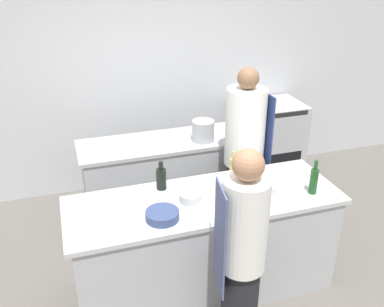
% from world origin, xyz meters
% --- Properties ---
extents(ground_plane, '(16.00, 16.00, 0.00)m').
position_xyz_m(ground_plane, '(0.00, 0.00, 0.00)').
color(ground_plane, '#605B56').
extents(wall_back, '(8.00, 0.06, 2.80)m').
position_xyz_m(wall_back, '(0.00, 2.13, 1.40)').
color(wall_back, silver).
rests_on(wall_back, ground_plane).
extents(prep_counter, '(2.29, 0.79, 0.93)m').
position_xyz_m(prep_counter, '(0.00, 0.00, 0.47)').
color(prep_counter, '#A8AAAF').
rests_on(prep_counter, ground_plane).
extents(pass_counter, '(1.89, 0.63, 0.93)m').
position_xyz_m(pass_counter, '(0.00, 1.24, 0.47)').
color(pass_counter, '#A8AAAF').
rests_on(pass_counter, ground_plane).
extents(oven_range, '(0.88, 0.64, 1.01)m').
position_xyz_m(oven_range, '(1.47, 1.76, 0.51)').
color(oven_range, '#A8AAAF').
rests_on(oven_range, ground_plane).
extents(chef_at_prep_near, '(0.35, 0.34, 1.68)m').
position_xyz_m(chef_at_prep_near, '(0.03, -0.69, 0.85)').
color(chef_at_prep_near, black).
rests_on(chef_at_prep_near, ground_plane).
extents(chef_at_stove, '(0.41, 0.39, 1.81)m').
position_xyz_m(chef_at_stove, '(0.65, 0.68, 0.90)').
color(chef_at_stove, black).
rests_on(chef_at_stove, ground_plane).
extents(bottle_olive_oil, '(0.06, 0.06, 0.26)m').
position_xyz_m(bottle_olive_oil, '(0.36, 0.27, 1.03)').
color(bottle_olive_oil, '#B2A84C').
rests_on(bottle_olive_oil, prep_counter).
extents(bottle_vinegar, '(0.09, 0.09, 0.26)m').
position_xyz_m(bottle_vinegar, '(-0.30, 0.26, 1.03)').
color(bottle_vinegar, black).
rests_on(bottle_vinegar, prep_counter).
extents(bottle_wine, '(0.07, 0.07, 0.31)m').
position_xyz_m(bottle_wine, '(0.89, -0.19, 1.05)').
color(bottle_wine, '#19471E').
rests_on(bottle_wine, prep_counter).
extents(bowl_mixing_large, '(0.18, 0.18, 0.07)m').
position_xyz_m(bowl_mixing_large, '(-0.13, -0.00, 0.97)').
color(bowl_mixing_large, '#B7BABC').
rests_on(bowl_mixing_large, prep_counter).
extents(bowl_prep_small, '(0.24, 0.24, 0.06)m').
position_xyz_m(bowl_prep_small, '(0.68, -0.16, 0.96)').
color(bowl_prep_small, white).
rests_on(bowl_prep_small, prep_counter).
extents(bowl_ceramic_blue, '(0.26, 0.26, 0.07)m').
position_xyz_m(bowl_ceramic_blue, '(-0.41, -0.18, 0.96)').
color(bowl_ceramic_blue, navy).
rests_on(bowl_ceramic_blue, prep_counter).
extents(cutting_board, '(0.37, 0.23, 0.01)m').
position_xyz_m(cutting_board, '(0.19, -0.09, 0.94)').
color(cutting_board, white).
rests_on(cutting_board, prep_counter).
extents(stockpot, '(0.24, 0.24, 0.22)m').
position_xyz_m(stockpot, '(0.37, 1.12, 1.04)').
color(stockpot, '#A8AAAF').
rests_on(stockpot, pass_counter).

